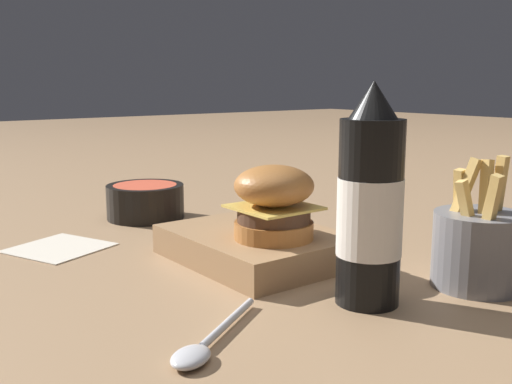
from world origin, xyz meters
name	(u,v)px	position (x,y,z in m)	size (l,w,h in m)	color
ground_plane	(298,253)	(0.00, 0.00, 0.00)	(6.00, 6.00, 0.00)	#9E7A56
serving_board	(256,246)	(0.01, 0.06, 0.02)	(0.22, 0.17, 0.04)	#A37A51
burger	(274,202)	(-0.03, 0.07, 0.08)	(0.09, 0.09, 0.09)	#AD6B33
ketchup_bottle	(370,206)	(-0.18, 0.06, 0.10)	(0.07, 0.07, 0.22)	black
fries_basket	(478,247)	(-0.22, -0.07, 0.04)	(0.10, 0.10, 0.14)	slate
side_bowl	(145,200)	(0.31, 0.06, 0.03)	(0.13, 0.13, 0.06)	black
spoon	(202,347)	(-0.17, 0.26, 0.01)	(0.10, 0.14, 0.01)	silver
ketchup_puddle	(231,223)	(0.18, -0.02, 0.00)	(0.07, 0.07, 0.00)	#B21E14
parchment_square	(59,247)	(0.21, 0.24, 0.00)	(0.15, 0.15, 0.00)	beige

